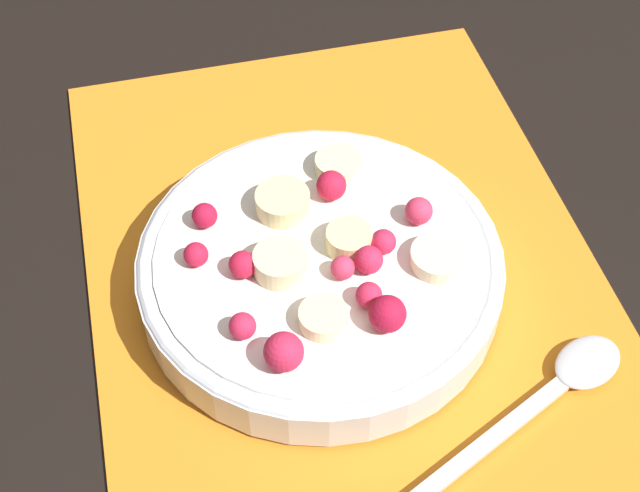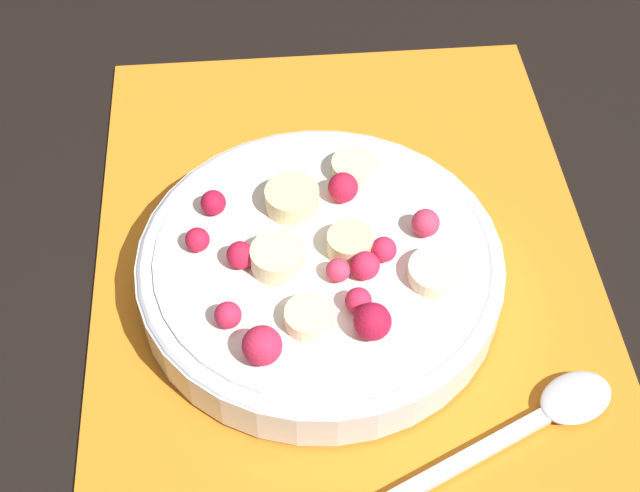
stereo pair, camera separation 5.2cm
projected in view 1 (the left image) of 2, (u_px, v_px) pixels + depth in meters
name	position (u px, v px, depth m)	size (l,w,h in m)	color
ground_plane	(338.00, 255.00, 0.57)	(3.00, 3.00, 0.00)	black
placemat	(338.00, 252.00, 0.57)	(0.40, 0.31, 0.01)	orange
fruit_bowl	(320.00, 266.00, 0.53)	(0.22, 0.22, 0.05)	silver
spoon	(549.00, 393.00, 0.49)	(0.10, 0.18, 0.01)	silver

